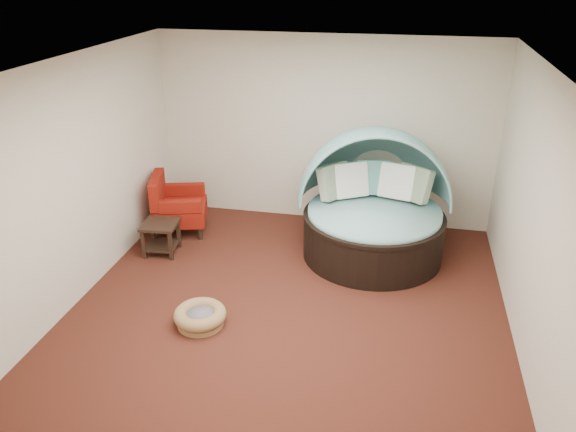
% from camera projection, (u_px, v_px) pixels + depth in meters
% --- Properties ---
extents(floor, '(5.00, 5.00, 0.00)m').
position_uv_depth(floor, '(290.00, 303.00, 6.68)').
color(floor, '#4D2116').
rests_on(floor, ground).
extents(wall_back, '(5.00, 0.00, 5.00)m').
position_uv_depth(wall_back, '(324.00, 131.00, 8.31)').
color(wall_back, beige).
rests_on(wall_back, floor).
extents(wall_front, '(5.00, 0.00, 5.00)m').
position_uv_depth(wall_front, '(217.00, 332.00, 3.87)').
color(wall_front, beige).
rests_on(wall_front, floor).
extents(wall_left, '(0.00, 5.00, 5.00)m').
position_uv_depth(wall_left, '(81.00, 178.00, 6.56)').
color(wall_left, beige).
rests_on(wall_left, floor).
extents(wall_right, '(0.00, 5.00, 5.00)m').
position_uv_depth(wall_right, '(534.00, 215.00, 5.63)').
color(wall_right, beige).
rests_on(wall_right, floor).
extents(ceiling, '(5.00, 5.00, 0.00)m').
position_uv_depth(ceiling, '(291.00, 64.00, 5.51)').
color(ceiling, white).
rests_on(ceiling, wall_back).
extents(canopy_daybed, '(2.20, 2.14, 1.74)m').
position_uv_depth(canopy_daybed, '(374.00, 198.00, 7.53)').
color(canopy_daybed, black).
rests_on(canopy_daybed, floor).
extents(pet_basket, '(0.77, 0.77, 0.20)m').
position_uv_depth(pet_basket, '(200.00, 316.00, 6.26)').
color(pet_basket, brown).
rests_on(pet_basket, floor).
extents(red_armchair, '(0.93, 0.93, 0.89)m').
position_uv_depth(red_armchair, '(176.00, 206.00, 8.29)').
color(red_armchair, black).
rests_on(red_armchair, floor).
extents(side_table, '(0.51, 0.51, 0.45)m').
position_uv_depth(side_table, '(161.00, 234.00, 7.71)').
color(side_table, black).
rests_on(side_table, floor).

